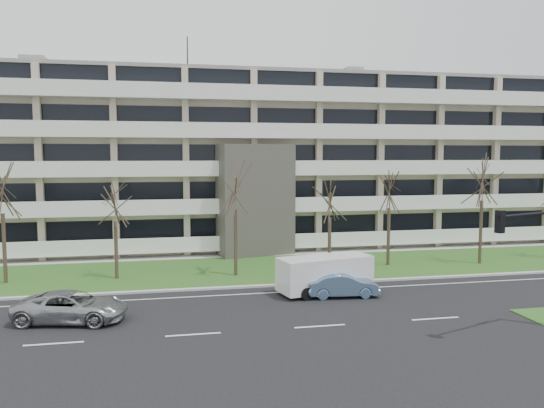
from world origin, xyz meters
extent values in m
plane|color=black|center=(0.00, 0.00, 0.00)|extent=(160.00, 160.00, 0.00)
cube|color=#2D551C|center=(0.00, 13.00, 0.03)|extent=(90.00, 10.00, 0.06)
cube|color=#B2B2AD|center=(0.00, 8.00, 0.06)|extent=(90.00, 0.35, 0.12)
cube|color=#B2B2AD|center=(0.00, 18.50, 0.04)|extent=(90.00, 2.00, 0.08)
cube|color=white|center=(0.00, 6.50, 0.01)|extent=(90.00, 0.12, 0.01)
cube|color=beige|center=(0.00, 25.50, 7.50)|extent=(60.00, 12.00, 15.00)
cube|color=gray|center=(0.00, 25.50, 15.15)|extent=(60.50, 12.50, 0.30)
cube|color=#4C4742|center=(0.00, 18.50, 4.50)|extent=(6.39, 3.69, 9.00)
cube|color=black|center=(0.00, 18.30, 2.00)|extent=(4.92, 1.19, 3.50)
cube|color=gray|center=(-18.00, 25.50, 15.90)|extent=(2.00, 2.00, 1.20)
cylinder|color=black|center=(-5.00, 25.50, 17.00)|extent=(0.10, 0.10, 3.50)
cube|color=black|center=(0.00, 19.48, 2.10)|extent=(58.00, 0.10, 1.80)
cube|color=white|center=(0.00, 18.80, 0.60)|extent=(58.00, 1.40, 0.22)
cube|color=white|center=(0.00, 18.15, 1.20)|extent=(58.00, 0.08, 1.00)
cube|color=black|center=(0.00, 19.48, 5.10)|extent=(58.00, 0.10, 1.80)
cube|color=white|center=(0.00, 18.80, 3.60)|extent=(58.00, 1.40, 0.22)
cube|color=white|center=(0.00, 18.15, 4.20)|extent=(58.00, 0.08, 1.00)
cube|color=black|center=(0.00, 19.48, 8.10)|extent=(58.00, 0.10, 1.80)
cube|color=white|center=(0.00, 18.80, 6.60)|extent=(58.00, 1.40, 0.22)
cube|color=white|center=(0.00, 18.15, 7.20)|extent=(58.00, 0.08, 1.00)
cube|color=black|center=(0.00, 19.48, 11.10)|extent=(58.00, 0.10, 1.80)
cube|color=white|center=(0.00, 18.80, 9.60)|extent=(58.00, 1.40, 0.22)
cube|color=white|center=(0.00, 18.15, 10.20)|extent=(58.00, 0.08, 1.00)
cube|color=black|center=(0.00, 19.48, 14.10)|extent=(58.00, 0.10, 1.80)
cube|color=white|center=(0.00, 18.80, 12.60)|extent=(58.00, 1.40, 0.22)
cube|color=white|center=(0.00, 18.15, 13.20)|extent=(58.00, 0.08, 1.00)
imported|color=#A2A4A9|center=(-11.76, 3.09, 0.74)|extent=(5.75, 3.51, 1.49)
imported|color=#678AB3|center=(2.77, 4.87, 0.69)|extent=(4.28, 1.79, 1.38)
cube|color=white|center=(2.05, 5.91, 1.18)|extent=(5.88, 3.24, 1.96)
cube|color=black|center=(2.05, 5.91, 1.75)|extent=(5.44, 2.99, 0.72)
cube|color=white|center=(4.61, 6.49, 1.03)|extent=(0.78, 1.99, 1.24)
cylinder|color=black|center=(0.57, 4.52, 0.36)|extent=(0.76, 0.41, 0.72)
cylinder|color=black|center=(0.11, 6.53, 0.36)|extent=(0.76, 0.41, 0.72)
cylinder|color=black|center=(3.99, 5.29, 0.36)|extent=(0.76, 0.41, 0.72)
cylinder|color=black|center=(3.53, 7.30, 0.36)|extent=(0.76, 0.41, 0.72)
cylinder|color=black|center=(8.82, -3.17, 5.56)|extent=(4.74, 1.80, 0.13)
cube|color=black|center=(6.66, -3.95, 5.37)|extent=(0.39, 0.39, 0.96)
sphere|color=red|center=(6.66, -3.95, 5.67)|extent=(0.19, 0.19, 0.19)
sphere|color=orange|center=(6.66, -3.95, 5.37)|extent=(0.19, 0.19, 0.19)
sphere|color=green|center=(6.66, -3.95, 5.06)|extent=(0.19, 0.19, 0.19)
cylinder|color=#382B21|center=(-17.20, 12.03, 2.24)|extent=(0.24, 0.24, 4.49)
cylinder|color=#382B21|center=(-10.38, 11.90, 1.91)|extent=(0.24, 0.24, 3.83)
cylinder|color=#382B21|center=(-2.58, 11.28, 2.27)|extent=(0.24, 0.24, 4.54)
cylinder|color=#382B21|center=(4.15, 11.72, 1.88)|extent=(0.24, 0.24, 3.77)
cylinder|color=#382B21|center=(8.90, 12.42, 2.14)|extent=(0.24, 0.24, 4.29)
cylinder|color=#382B21|center=(15.85, 11.55, 2.39)|extent=(0.24, 0.24, 4.79)
camera|label=1|loc=(-7.08, -23.72, 8.17)|focal=35.00mm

